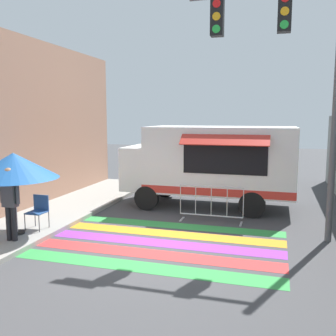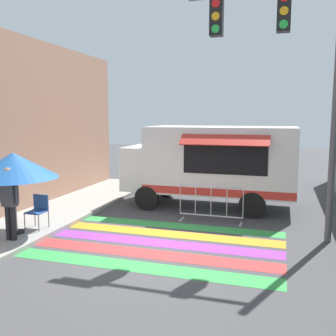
# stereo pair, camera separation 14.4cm
# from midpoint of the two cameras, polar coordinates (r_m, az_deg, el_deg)

# --- Properties ---
(ground_plane) EXTENTS (60.00, 60.00, 0.00)m
(ground_plane) POSITION_cam_midpoint_polar(r_m,az_deg,el_deg) (9.13, -3.60, -11.86)
(ground_plane) COLOR #424244
(crosswalk_painted) EXTENTS (6.40, 3.60, 0.01)m
(crosswalk_painted) POSITION_cam_midpoint_polar(r_m,az_deg,el_deg) (9.42, -2.91, -11.20)
(crosswalk_painted) COLOR green
(crosswalk_painted) RESTS_ON ground_plane
(food_truck) EXTENTS (5.69, 2.74, 2.74)m
(food_truck) POSITION_cam_midpoint_polar(r_m,az_deg,el_deg) (12.77, 5.74, 1.02)
(food_truck) COLOR white
(food_truck) RESTS_ON ground_plane
(traffic_signal_pole) EXTENTS (3.76, 0.29, 6.51)m
(traffic_signal_pole) POSITION_cam_midpoint_polar(r_m,az_deg,el_deg) (9.83, 17.34, 16.44)
(traffic_signal_pole) COLOR #515456
(traffic_signal_pole) RESTS_ON ground_plane
(patio_umbrella) EXTENTS (2.19, 2.19, 2.07)m
(patio_umbrella) POSITION_cam_midpoint_polar(r_m,az_deg,el_deg) (10.06, -22.85, 0.31)
(patio_umbrella) COLOR black
(patio_umbrella) RESTS_ON sidewalk_left
(folding_chair) EXTENTS (0.45, 0.45, 0.88)m
(folding_chair) POSITION_cam_midpoint_polar(r_m,az_deg,el_deg) (10.58, -19.48, -5.86)
(folding_chair) COLOR #4C4C51
(folding_chair) RESTS_ON sidewalk_left
(vendor_person) EXTENTS (0.53, 0.23, 1.77)m
(vendor_person) POSITION_cam_midpoint_polar(r_m,az_deg,el_deg) (9.68, -23.33, -4.38)
(vendor_person) COLOR black
(vendor_person) RESTS_ON sidewalk_left
(barricade_front) EXTENTS (1.87, 0.44, 1.09)m
(barricade_front) POSITION_cam_midpoint_polar(r_m,az_deg,el_deg) (11.03, 6.22, -5.52)
(barricade_front) COLOR #B7BABF
(barricade_front) RESTS_ON ground_plane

